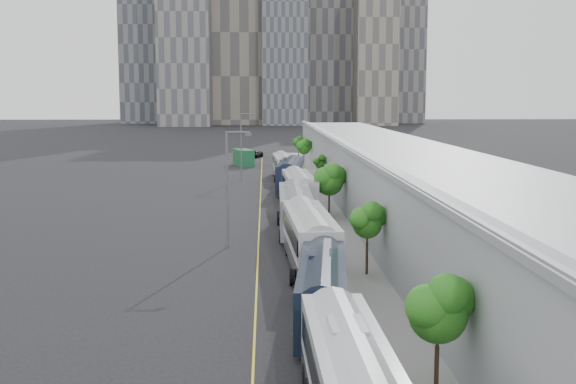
{
  "coord_description": "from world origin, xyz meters",
  "views": [
    {
      "loc": [
        -0.95,
        -15.62,
        11.74
      ],
      "look_at": [
        1.22,
        51.79,
        3.0
      ],
      "focal_mm": 45.0,
      "sensor_mm": 36.0,
      "label": 1
    }
  ],
  "objects_px": {
    "bus_5": "(291,178)",
    "shipping_container": "(244,158)",
    "bus_2": "(309,243)",
    "street_lamp_near": "(229,181)",
    "bus_4": "(299,194)",
    "bus_6": "(283,168)",
    "suv": "(254,154)",
    "bus_3": "(295,213)",
    "bus_1": "(322,296)",
    "street_lamp_far": "(242,142)"
  },
  "relations": [
    {
      "from": "bus_3",
      "to": "bus_6",
      "type": "distance_m",
      "value": 42.93
    },
    {
      "from": "bus_1",
      "to": "bus_3",
      "type": "distance_m",
      "value": 26.25
    },
    {
      "from": "bus_5",
      "to": "suv",
      "type": "xyz_separation_m",
      "value": [
        -5.46,
        52.88,
        -1.03
      ]
    },
    {
      "from": "bus_6",
      "to": "suv",
      "type": "height_order",
      "value": "bus_6"
    },
    {
      "from": "street_lamp_near",
      "to": "bus_2",
      "type": "bearing_deg",
      "value": -49.52
    },
    {
      "from": "bus_3",
      "to": "bus_6",
      "type": "xyz_separation_m",
      "value": [
        0.04,
        42.93,
        -0.13
      ]
    },
    {
      "from": "street_lamp_near",
      "to": "suv",
      "type": "bearing_deg",
      "value": 89.58
    },
    {
      "from": "bus_1",
      "to": "suv",
      "type": "distance_m",
      "value": 107.64
    },
    {
      "from": "bus_1",
      "to": "bus_6",
      "type": "height_order",
      "value": "bus_6"
    },
    {
      "from": "suv",
      "to": "bus_6",
      "type": "bearing_deg",
      "value": -62.67
    },
    {
      "from": "bus_2",
      "to": "shipping_container",
      "type": "relative_size",
      "value": 2.28
    },
    {
      "from": "bus_2",
      "to": "bus_3",
      "type": "height_order",
      "value": "bus_2"
    },
    {
      "from": "street_lamp_far",
      "to": "suv",
      "type": "xyz_separation_m",
      "value": [
        1.07,
        40.14,
        -4.85
      ]
    },
    {
      "from": "bus_2",
      "to": "bus_3",
      "type": "distance_m",
      "value": 13.44
    },
    {
      "from": "bus_2",
      "to": "street_lamp_near",
      "type": "height_order",
      "value": "street_lamp_near"
    },
    {
      "from": "street_lamp_near",
      "to": "shipping_container",
      "type": "height_order",
      "value": "street_lamp_near"
    },
    {
      "from": "bus_3",
      "to": "bus_1",
      "type": "bearing_deg",
      "value": -88.45
    },
    {
      "from": "bus_1",
      "to": "bus_2",
      "type": "xyz_separation_m",
      "value": [
        0.1,
        12.82,
        0.24
      ]
    },
    {
      "from": "shipping_container",
      "to": "suv",
      "type": "bearing_deg",
      "value": 69.59
    },
    {
      "from": "bus_2",
      "to": "shipping_container",
      "type": "xyz_separation_m",
      "value": [
        -6.85,
        77.21,
        -0.28
      ]
    },
    {
      "from": "bus_2",
      "to": "bus_3",
      "type": "relative_size",
      "value": 1.03
    },
    {
      "from": "shipping_container",
      "to": "bus_2",
      "type": "bearing_deg",
      "value": -100.14
    },
    {
      "from": "bus_3",
      "to": "shipping_container",
      "type": "distance_m",
      "value": 64.1
    },
    {
      "from": "bus_1",
      "to": "bus_4",
      "type": "xyz_separation_m",
      "value": [
        0.6,
        39.07,
        0.22
      ]
    },
    {
      "from": "shipping_container",
      "to": "suv",
      "type": "xyz_separation_m",
      "value": [
        1.59,
        17.49,
        -0.74
      ]
    },
    {
      "from": "bus_3",
      "to": "bus_5",
      "type": "relative_size",
      "value": 0.96
    },
    {
      "from": "bus_4",
      "to": "street_lamp_far",
      "type": "xyz_separation_m",
      "value": [
        -6.83,
        28.3,
        3.84
      ]
    },
    {
      "from": "bus_3",
      "to": "street_lamp_near",
      "type": "relative_size",
      "value": 1.48
    },
    {
      "from": "bus_6",
      "to": "street_lamp_far",
      "type": "distance_m",
      "value": 7.38
    },
    {
      "from": "bus_3",
      "to": "bus_6",
      "type": "relative_size",
      "value": 1.08
    },
    {
      "from": "street_lamp_far",
      "to": "bus_2",
      "type": "bearing_deg",
      "value": -83.38
    },
    {
      "from": "suv",
      "to": "street_lamp_far",
      "type": "bearing_deg",
      "value": -71.43
    },
    {
      "from": "bus_4",
      "to": "shipping_container",
      "type": "bearing_deg",
      "value": 95.96
    },
    {
      "from": "bus_1",
      "to": "street_lamp_near",
      "type": "xyz_separation_m",
      "value": [
        -5.8,
        19.73,
        3.82
      ]
    },
    {
      "from": "bus_6",
      "to": "street_lamp_near",
      "type": "xyz_separation_m",
      "value": [
        -5.5,
        -49.45,
        3.76
      ]
    },
    {
      "from": "bus_4",
      "to": "street_lamp_near",
      "type": "relative_size",
      "value": 1.51
    },
    {
      "from": "bus_5",
      "to": "shipping_container",
      "type": "xyz_separation_m",
      "value": [
        -7.05,
        35.4,
        -0.28
      ]
    },
    {
      "from": "bus_4",
      "to": "shipping_container",
      "type": "relative_size",
      "value": 2.25
    },
    {
      "from": "bus_6",
      "to": "suv",
      "type": "distance_m",
      "value": 38.65
    },
    {
      "from": "shipping_container",
      "to": "bus_3",
      "type": "bearing_deg",
      "value": -99.46
    },
    {
      "from": "street_lamp_far",
      "to": "shipping_container",
      "type": "distance_m",
      "value": 23.03
    },
    {
      "from": "bus_3",
      "to": "suv",
      "type": "height_order",
      "value": "bus_3"
    },
    {
      "from": "bus_4",
      "to": "bus_5",
      "type": "distance_m",
      "value": 15.56
    },
    {
      "from": "bus_1",
      "to": "shipping_container",
      "type": "xyz_separation_m",
      "value": [
        -6.75,
        90.03,
        -0.04
      ]
    },
    {
      "from": "street_lamp_far",
      "to": "suv",
      "type": "relative_size",
      "value": 1.91
    },
    {
      "from": "bus_6",
      "to": "street_lamp_near",
      "type": "height_order",
      "value": "street_lamp_near"
    },
    {
      "from": "bus_2",
      "to": "bus_1",
      "type": "bearing_deg",
      "value": -92.93
    },
    {
      "from": "bus_4",
      "to": "street_lamp_near",
      "type": "distance_m",
      "value": 20.68
    },
    {
      "from": "bus_5",
      "to": "street_lamp_near",
      "type": "height_order",
      "value": "street_lamp_near"
    },
    {
      "from": "bus_1",
      "to": "bus_2",
      "type": "bearing_deg",
      "value": 94.96
    }
  ]
}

